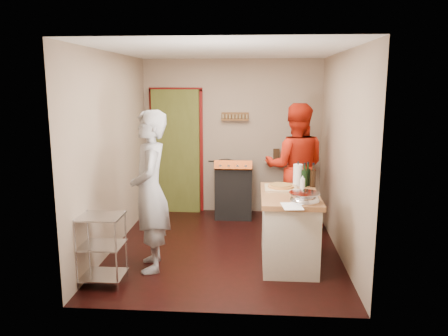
{
  "coord_description": "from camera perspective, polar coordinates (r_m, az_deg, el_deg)",
  "views": [
    {
      "loc": [
        0.38,
        -5.63,
        2.19
      ],
      "look_at": [
        -0.01,
        0.0,
        1.1
      ],
      "focal_mm": 35.0,
      "sensor_mm": 36.0,
      "label": 1
    }
  ],
  "objects": [
    {
      "name": "back_wall",
      "position": [
        7.56,
        -3.78,
        2.85
      ],
      "size": [
        3.0,
        0.44,
        2.6
      ],
      "color": "gray",
      "rests_on": "ground"
    },
    {
      "name": "floor",
      "position": [
        6.05,
        0.14,
        -10.28
      ],
      "size": [
        3.5,
        3.5,
        0.0
      ],
      "primitive_type": "plane",
      "color": "black",
      "rests_on": "ground"
    },
    {
      "name": "person_stripe",
      "position": [
        5.19,
        -9.62,
        -3.05
      ],
      "size": [
        0.61,
        0.78,
        1.9
      ],
      "primitive_type": "imported",
      "rotation": [
        0.0,
        0.0,
        -1.33
      ],
      "color": "#B5B5BA",
      "rests_on": "ground"
    },
    {
      "name": "stove",
      "position": [
        7.27,
        1.29,
        -2.92
      ],
      "size": [
        0.6,
        0.63,
        1.0
      ],
      "color": "black",
      "rests_on": "ground"
    },
    {
      "name": "wire_shelving",
      "position": [
        5.05,
        -15.71,
        -9.81
      ],
      "size": [
        0.48,
        0.4,
        0.8
      ],
      "color": "silver",
      "rests_on": "ground"
    },
    {
      "name": "person_red",
      "position": [
        6.66,
        9.29,
        0.12
      ],
      "size": [
        0.98,
        0.79,
        1.91
      ],
      "primitive_type": "imported",
      "rotation": [
        0.0,
        0.0,
        3.07
      ],
      "color": "#AF1C0B",
      "rests_on": "ground"
    },
    {
      "name": "left_wall",
      "position": [
        6.0,
        -14.29,
        2.06
      ],
      "size": [
        0.04,
        3.5,
        2.6
      ],
      "primitive_type": "cube",
      "color": "gray",
      "rests_on": "ground"
    },
    {
      "name": "right_wall",
      "position": [
        5.81,
        15.09,
        1.74
      ],
      "size": [
        0.04,
        3.5,
        2.6
      ],
      "primitive_type": "cube",
      "color": "gray",
      "rests_on": "ground"
    },
    {
      "name": "island",
      "position": [
        5.48,
        8.51,
        -7.51
      ],
      "size": [
        0.71,
        1.32,
        1.19
      ],
      "color": "#BEB6A1",
      "rests_on": "ground"
    },
    {
      "name": "ceiling",
      "position": [
        5.66,
        0.16,
        15.18
      ],
      "size": [
        3.0,
        3.5,
        0.02
      ],
      "primitive_type": "cube",
      "color": "white",
      "rests_on": "back_wall"
    }
  ]
}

